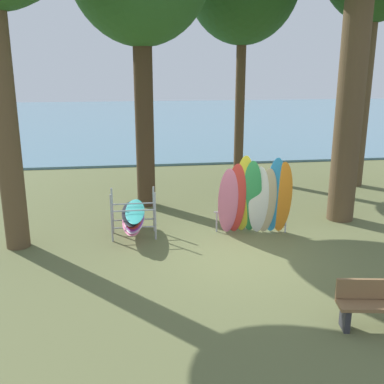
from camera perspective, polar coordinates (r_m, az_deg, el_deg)
The scene contains 5 objects.
ground_plane at distance 11.03m, azimuth 5.35°, elevation -7.79°, with size 80.00×80.00×0.00m, color #60663D.
lake_water at distance 38.19m, azimuth -4.26°, elevation 9.11°, with size 80.00×36.00×0.10m, color slate.
leaning_board_pile at distance 11.94m, azimuth 7.85°, elevation -0.83°, with size 2.01×0.96×2.25m.
board_storage_rack at distance 12.04m, azimuth -7.32°, elevation -3.01°, with size 1.15×2.13×1.25m.
park_bench at distance 8.61m, azimuth 22.20°, elevation -12.75°, with size 1.45×0.63×0.85m.
Camera 1 is at (-2.39, -9.84, 4.38)m, focal length 42.83 mm.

